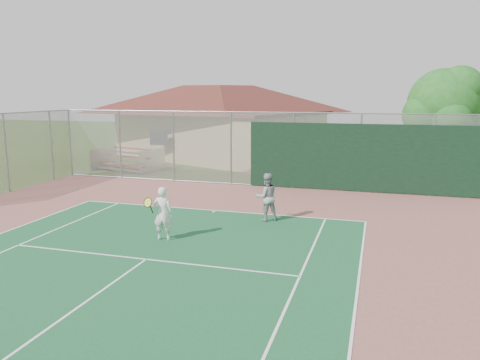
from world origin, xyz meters
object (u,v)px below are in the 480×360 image
(bleachers, at_px, (127,159))
(tree, at_px, (445,106))
(player_white_front, at_px, (163,214))
(clubhouse, at_px, (219,114))
(player_grey_back, at_px, (267,197))

(bleachers, bearing_deg, tree, 21.33)
(tree, bearing_deg, player_white_front, -125.55)
(clubhouse, bearing_deg, player_white_front, -53.69)
(bleachers, height_order, tree, tree)
(clubhouse, relative_size, bleachers, 4.21)
(player_grey_back, bearing_deg, bleachers, -70.73)
(player_grey_back, bearing_deg, player_white_front, 19.11)
(tree, distance_m, player_white_front, 15.96)
(player_white_front, height_order, player_grey_back, player_grey_back)
(clubhouse, relative_size, player_white_front, 9.75)
(clubhouse, relative_size, player_grey_back, 9.55)
(bleachers, distance_m, player_grey_back, 13.12)
(tree, relative_size, player_white_front, 3.50)
(tree, xyz_separation_m, player_white_front, (-9.12, -12.77, -2.91))
(tree, bearing_deg, clubhouse, 158.32)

